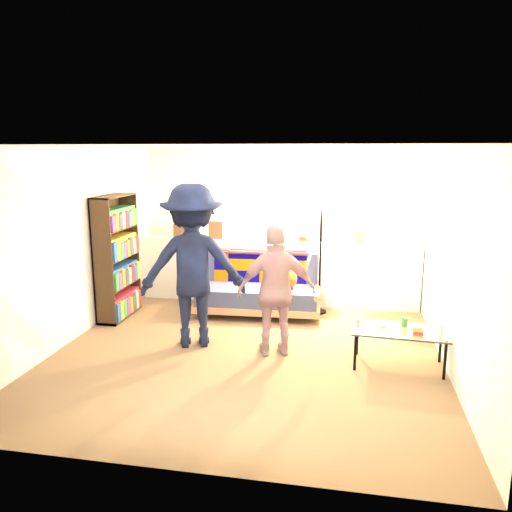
# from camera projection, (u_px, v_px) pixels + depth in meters

# --- Properties ---
(ground) EXTENTS (5.00, 5.00, 0.00)m
(ground) POSITION_uv_depth(u_px,v_px,m) (250.00, 346.00, 6.14)
(ground) COLOR brown
(ground) RESTS_ON ground
(room_shell) EXTENTS (4.60, 5.05, 2.45)m
(room_shell) POSITION_uv_depth(u_px,v_px,m) (257.00, 206.00, 6.25)
(room_shell) COLOR silver
(room_shell) RESTS_ON ground
(half_wall_ledge) EXTENTS (4.45, 0.15, 1.00)m
(half_wall_ledge) POSITION_uv_depth(u_px,v_px,m) (272.00, 272.00, 7.77)
(half_wall_ledge) COLOR silver
(half_wall_ledge) RESTS_ON ground
(ledge_decor) EXTENTS (2.97, 0.02, 0.45)m
(ledge_decor) POSITION_uv_depth(u_px,v_px,m) (258.00, 229.00, 7.65)
(ledge_decor) COLOR brown
(ledge_decor) RESTS_ON half_wall_ledge
(futon_sofa) EXTENTS (1.86, 0.96, 0.78)m
(futon_sofa) POSITION_uv_depth(u_px,v_px,m) (259.00, 289.00, 7.33)
(futon_sofa) COLOR #B27B56
(futon_sofa) RESTS_ON ground
(bookshelf) EXTENTS (0.29, 0.88, 1.75)m
(bookshelf) POSITION_uv_depth(u_px,v_px,m) (117.00, 261.00, 7.09)
(bookshelf) COLOR black
(bookshelf) RESTS_ON ground
(coffee_table) EXTENTS (1.06, 0.63, 0.53)m
(coffee_table) POSITION_uv_depth(u_px,v_px,m) (400.00, 332.00, 5.49)
(coffee_table) COLOR black
(coffee_table) RESTS_ON ground
(floor_lamp) EXTENTS (0.35, 0.29, 1.60)m
(floor_lamp) POSITION_uv_depth(u_px,v_px,m) (322.00, 237.00, 7.20)
(floor_lamp) COLOR black
(floor_lamp) RESTS_ON ground
(person_left) EXTENTS (1.43, 1.07, 1.98)m
(person_left) POSITION_uv_depth(u_px,v_px,m) (193.00, 266.00, 6.02)
(person_left) COLOR black
(person_left) RESTS_ON ground
(person_right) EXTENTS (0.97, 0.59, 1.54)m
(person_right) POSITION_uv_depth(u_px,v_px,m) (276.00, 291.00, 5.75)
(person_right) COLOR pink
(person_right) RESTS_ON ground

